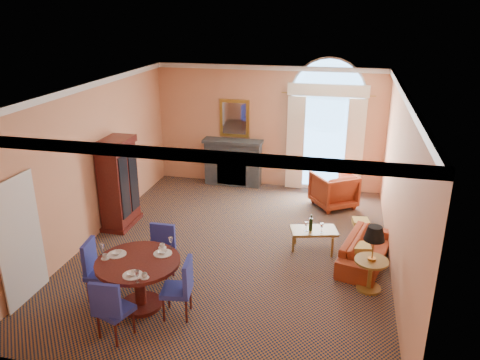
% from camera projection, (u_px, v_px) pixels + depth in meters
% --- Properties ---
extents(ground, '(7.50, 7.50, 0.00)m').
position_uv_depth(ground, '(234.00, 249.00, 9.42)').
color(ground, '#111E38').
rests_on(ground, ground).
extents(room_envelope, '(6.04, 7.52, 3.45)m').
position_uv_depth(room_envelope, '(241.00, 119.00, 9.16)').
color(room_envelope, tan).
rests_on(room_envelope, ground).
extents(armoire, '(0.57, 1.00, 1.97)m').
position_uv_depth(armoire, '(118.00, 185.00, 10.15)').
color(armoire, '#3D110D').
rests_on(armoire, ground).
extents(dining_table, '(1.34, 1.34, 1.04)m').
position_uv_depth(dining_table, '(139.00, 273.00, 7.41)').
color(dining_table, '#3D110D').
rests_on(dining_table, ground).
extents(dining_chair_north, '(0.46, 0.47, 1.01)m').
position_uv_depth(dining_chair_north, '(161.00, 249.00, 8.23)').
color(dining_chair_north, navy).
rests_on(dining_chair_north, ground).
extents(dining_chair_south, '(0.57, 0.57, 1.01)m').
position_uv_depth(dining_chair_south, '(110.00, 307.00, 6.65)').
color(dining_chair_south, navy).
rests_on(dining_chair_south, ground).
extents(dining_chair_east, '(0.52, 0.51, 1.01)m').
position_uv_depth(dining_chair_east, '(182.00, 285.00, 7.18)').
color(dining_chair_east, navy).
rests_on(dining_chair_east, ground).
extents(dining_chair_west, '(0.51, 0.50, 1.01)m').
position_uv_depth(dining_chair_west, '(96.00, 266.00, 7.69)').
color(dining_chair_west, navy).
rests_on(dining_chair_west, ground).
extents(sofa, '(1.12, 1.90, 0.52)m').
position_uv_depth(sofa, '(366.00, 250.00, 8.84)').
color(sofa, '#98381B').
rests_on(sofa, ground).
extents(armchair, '(1.28, 1.28, 0.85)m').
position_uv_depth(armchair, '(334.00, 190.00, 11.29)').
color(armchair, '#98381B').
rests_on(armchair, ground).
extents(coffee_table, '(1.00, 0.72, 0.79)m').
position_uv_depth(coffee_table, '(314.00, 231.00, 9.22)').
color(coffee_table, olive).
rests_on(coffee_table, ground).
extents(side_table, '(0.58, 0.58, 1.17)m').
position_uv_depth(side_table, '(373.00, 251.00, 7.82)').
color(side_table, olive).
rests_on(side_table, ground).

